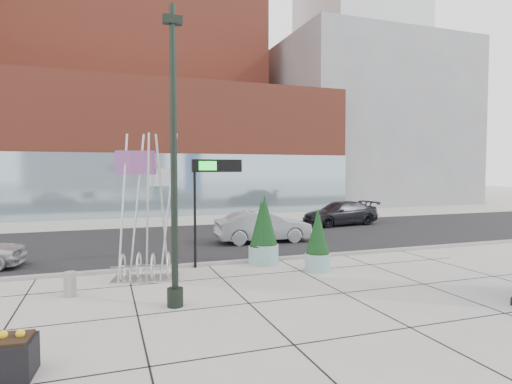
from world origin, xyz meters
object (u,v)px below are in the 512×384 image
object	(u,v)px
lamp_post	(174,185)
concrete_bollard	(70,284)
car_silver_mid	(263,227)
public_art_sculpture	(146,242)
overhead_street_sign	(213,175)

from	to	relation	value
lamp_post	concrete_bollard	size ratio (longest dim) A/B	11.20
car_silver_mid	public_art_sculpture	bearing A→B (deg)	134.23
overhead_street_sign	concrete_bollard	bearing A→B (deg)	-154.07
concrete_bollard	overhead_street_sign	distance (m)	6.32
public_art_sculpture	lamp_post	bearing A→B (deg)	-68.48
public_art_sculpture	overhead_street_sign	size ratio (longest dim) A/B	1.20
concrete_bollard	overhead_street_sign	bearing A→B (deg)	26.04
public_art_sculpture	concrete_bollard	bearing A→B (deg)	-139.00
lamp_post	overhead_street_sign	xyz separation A→B (m)	(2.14, 4.37, 0.23)
lamp_post	overhead_street_sign	distance (m)	4.87
concrete_bollard	lamp_post	bearing A→B (deg)	-35.42
overhead_street_sign	car_silver_mid	xyz separation A→B (m)	(3.73, 4.46, -2.73)
car_silver_mid	overhead_street_sign	bearing A→B (deg)	142.65
lamp_post	car_silver_mid	xyz separation A→B (m)	(5.87, 8.83, -2.49)
concrete_bollard	car_silver_mid	distance (m)	11.04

